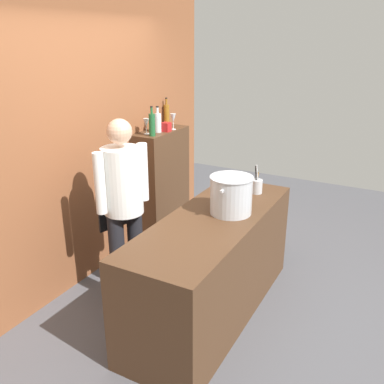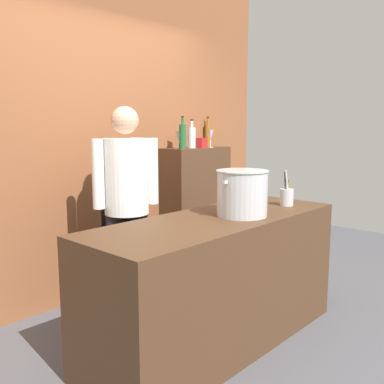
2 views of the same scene
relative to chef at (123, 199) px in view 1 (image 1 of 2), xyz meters
name	(u,v)px [view 1 (image 1 of 2)]	position (x,y,z in m)	size (l,w,h in m)	color
ground_plane	(211,310)	(0.14, -0.79, -0.96)	(8.00, 8.00, 0.00)	#4C4C51
brick_back_panel	(76,128)	(0.14, 0.61, 0.54)	(4.40, 0.10, 3.00)	brown
prep_counter	(212,266)	(0.14, -0.79, -0.51)	(2.00, 0.70, 0.90)	#472D1C
bar_cabinet	(162,185)	(1.24, 0.40, -0.32)	(0.76, 0.32, 1.29)	#472D1C
chef	(123,199)	(0.00, 0.00, 0.00)	(0.51, 0.40, 1.66)	black
stockpot_large	(231,195)	(0.30, -0.88, 0.09)	(0.42, 0.36, 0.32)	#B7BABF
utensil_crock	(257,186)	(0.85, -0.91, 0.00)	(0.10, 0.10, 0.28)	#B7BABF
wine_bottle_amber	(167,114)	(1.55, 0.51, 0.45)	(0.07, 0.07, 0.32)	#8C5919
wine_bottle_clear	(158,122)	(1.15, 0.37, 0.43)	(0.08, 0.08, 0.28)	silver
wine_bottle_green	(152,124)	(0.96, 0.32, 0.45)	(0.07, 0.07, 0.31)	#1E592D
wine_glass_short	(146,124)	(1.01, 0.43, 0.44)	(0.06, 0.06, 0.17)	silver
wine_glass_tall	(173,119)	(1.35, 0.29, 0.45)	(0.06, 0.06, 0.18)	silver
spice_tin_red	(166,127)	(1.22, 0.31, 0.38)	(0.09, 0.09, 0.10)	red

